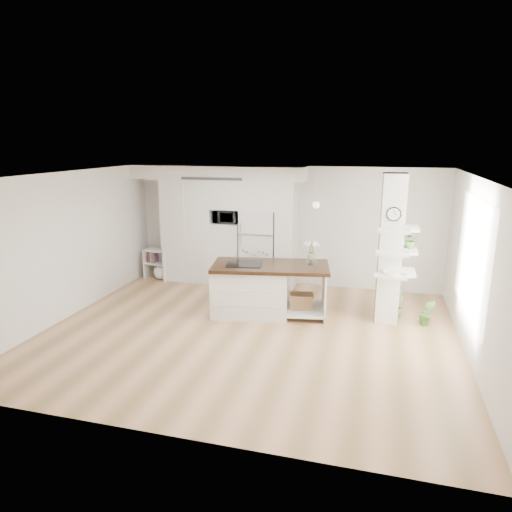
{
  "coord_description": "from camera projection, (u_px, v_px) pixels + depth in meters",
  "views": [
    {
      "loc": [
        2.04,
        -7.08,
        3.23
      ],
      "look_at": [
        -0.12,
        0.9,
        1.14
      ],
      "focal_mm": 32.0,
      "sensor_mm": 36.0,
      "label": 1
    }
  ],
  "objects": [
    {
      "name": "floor",
      "position": [
        249.0,
        332.0,
        7.93
      ],
      "size": [
        7.0,
        6.0,
        0.01
      ],
      "primitive_type": "cube",
      "color": "tan",
      "rests_on": "ground"
    },
    {
      "name": "room",
      "position": [
        249.0,
        227.0,
        7.48
      ],
      "size": [
        7.04,
        6.04,
        2.72
      ],
      "color": "white",
      "rests_on": "ground"
    },
    {
      "name": "cabinet_wall",
      "position": [
        220.0,
        219.0,
        10.43
      ],
      "size": [
        4.0,
        0.71,
        2.7
      ],
      "color": "white",
      "rests_on": "floor"
    },
    {
      "name": "refrigerator",
      "position": [
        259.0,
        248.0,
        10.36
      ],
      "size": [
        0.78,
        0.69,
        1.75
      ],
      "color": "silver",
      "rests_on": "floor"
    },
    {
      "name": "column",
      "position": [
        395.0,
        251.0,
        8.06
      ],
      "size": [
        0.69,
        0.9,
        2.7
      ],
      "color": "silver",
      "rests_on": "floor"
    },
    {
      "name": "window",
      "position": [
        473.0,
        258.0,
        6.97
      ],
      "size": [
        0.0,
        2.4,
        2.4
      ],
      "primitive_type": "plane",
      "rotation": [
        1.57,
        0.0,
        -1.57
      ],
      "color": "white",
      "rests_on": "room"
    },
    {
      "name": "pendant_light",
      "position": [
        355.0,
        214.0,
        7.12
      ],
      "size": [
        0.12,
        0.12,
        0.1
      ],
      "primitive_type": "cylinder",
      "color": "white",
      "rests_on": "room"
    },
    {
      "name": "kitchen_island",
      "position": [
        257.0,
        288.0,
        8.7
      ],
      "size": [
        2.32,
        1.39,
        1.55
      ],
      "rotation": [
        0.0,
        0.0,
        0.17
      ],
      "color": "white",
      "rests_on": "floor"
    },
    {
      "name": "bookshelf",
      "position": [
        159.0,
        266.0,
        10.94
      ],
      "size": [
        0.66,
        0.44,
        0.72
      ],
      "rotation": [
        0.0,
        0.0,
        -0.15
      ],
      "color": "white",
      "rests_on": "floor"
    },
    {
      "name": "floor_plant_a",
      "position": [
        427.0,
        312.0,
        8.18
      ],
      "size": [
        0.29,
        0.24,
        0.5
      ],
      "primitive_type": "imported",
      "rotation": [
        0.0,
        0.0,
        -0.07
      ],
      "color": "#437F33",
      "rests_on": "floor"
    },
    {
      "name": "floor_plant_b",
      "position": [
        396.0,
        305.0,
        8.58
      ],
      "size": [
        0.31,
        0.31,
        0.46
      ],
      "primitive_type": "imported",
      "rotation": [
        0.0,
        0.0,
        -0.27
      ],
      "color": "#437F33",
      "rests_on": "floor"
    },
    {
      "name": "microwave",
      "position": [
        227.0,
        217.0,
        10.33
      ],
      "size": [
        0.54,
        0.37,
        0.3
      ],
      "primitive_type": "imported",
      "color": "#2D2D2D",
      "rests_on": "cabinet_wall"
    },
    {
      "name": "shelf_plant",
      "position": [
        411.0,
        240.0,
        8.11
      ],
      "size": [
        0.27,
        0.23,
        0.3
      ],
      "primitive_type": "imported",
      "color": "#437F33",
      "rests_on": "column"
    },
    {
      "name": "decor_bowl",
      "position": [
        390.0,
        273.0,
        7.95
      ],
      "size": [
        0.22,
        0.22,
        0.05
      ],
      "primitive_type": "imported",
      "color": "white",
      "rests_on": "column"
    }
  ]
}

